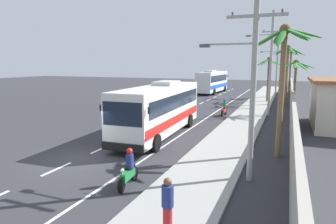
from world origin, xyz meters
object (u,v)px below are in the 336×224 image
palm_nearest (296,72)px  palm_third (291,61)px  motorcycle_beside_bus (129,171)px  motorcycle_trailing (224,109)px  palm_farthest (288,64)px  utility_pole_far (276,65)px  coach_bus_far_lane (212,81)px  palm_second (269,70)px  utility_pole_nearest (251,79)px  palm_fourth (283,62)px  coach_bus_foreground (160,108)px  pedestrian_midwalk (168,204)px  pedestrian_near_kerb (252,101)px  utility_pole_mid (270,62)px

palm_nearest → palm_third: palm_third is taller
motorcycle_beside_bus → motorcycle_trailing: motorcycle_trailing is taller
palm_third → palm_farthest: bearing=-92.4°
utility_pole_far → coach_bus_far_lane: bearing=164.1°
motorcycle_trailing → palm_second: 13.30m
utility_pole_nearest → palm_nearest: (2.03, 17.97, -0.19)m
palm_fourth → palm_farthest: size_ratio=0.98×
coach_bus_foreground → pedestrian_midwalk: (5.26, -11.53, -0.93)m
coach_bus_far_lane → palm_fourth: 35.21m
motorcycle_beside_bus → utility_pole_nearest: size_ratio=0.24×
coach_bus_far_lane → palm_nearest: size_ratio=1.97×
coach_bus_foreground → palm_nearest: 14.93m
palm_third → palm_fourth: palm_third is taller
utility_pole_nearest → palm_third: (1.55, 34.69, 0.95)m
motorcycle_trailing → palm_fourth: (5.34, -11.71, 4.47)m
motorcycle_beside_bus → palm_nearest: 21.78m
pedestrian_near_kerb → palm_fourth: size_ratio=0.23×
motorcycle_trailing → utility_pole_far: size_ratio=0.22×
pedestrian_midwalk → palm_fourth: size_ratio=0.24×
coach_bus_foreground → motorcycle_beside_bus: (2.35, -8.69, -1.31)m
coach_bus_foreground → pedestrian_near_kerb: bearing=72.0°
pedestrian_near_kerb → palm_nearest: 5.92m
utility_pole_mid → palm_fourth: size_ratio=1.40×
coach_bus_far_lane → palm_third: palm_third is taller
coach_bus_far_lane → utility_pole_nearest: 38.63m
coach_bus_far_lane → pedestrian_midwalk: coach_bus_far_lane is taller
coach_bus_far_lane → palm_second: 13.27m
palm_third → palm_farthest: (-0.36, -8.61, -0.45)m
coach_bus_far_lane → palm_farthest: size_ratio=1.48×
motorcycle_beside_bus → utility_pole_mid: bearing=77.8°
motorcycle_trailing → palm_third: (5.77, 18.96, 4.69)m
pedestrian_midwalk → palm_second: 33.63m
pedestrian_near_kerb → palm_farthest: bearing=163.2°
utility_pole_nearest → palm_fourth: utility_pole_nearest is taller
motorcycle_beside_bus → motorcycle_trailing: (0.30, 18.21, 0.02)m
pedestrian_midwalk → palm_third: bearing=-110.1°
palm_farthest → palm_fourth: bearing=-90.2°
pedestrian_midwalk → utility_pole_nearest: bearing=-122.4°
coach_bus_foreground → utility_pole_mid: utility_pole_mid is taller
motorcycle_trailing → utility_pole_far: (3.84, 18.43, 4.15)m
utility_pole_far → palm_third: bearing=15.5°
coach_bus_far_lane → palm_third: size_ratio=1.47×
pedestrian_midwalk → palm_nearest: 23.80m
utility_pole_nearest → palm_fourth: size_ratio=1.16×
utility_pole_nearest → palm_nearest: 18.09m
utility_pole_mid → palm_farthest: size_ratio=1.37×
motorcycle_beside_bus → palm_nearest: palm_nearest is taller
palm_nearest → palm_third: bearing=91.7°
motorcycle_trailing → pedestrian_midwalk: size_ratio=1.16×
utility_pole_far → palm_nearest: bearing=-81.5°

